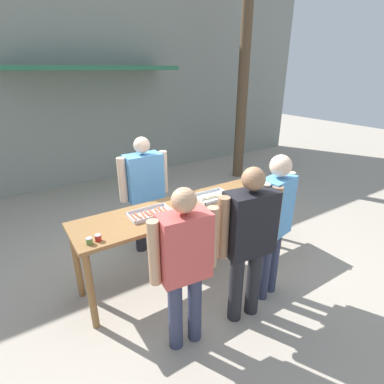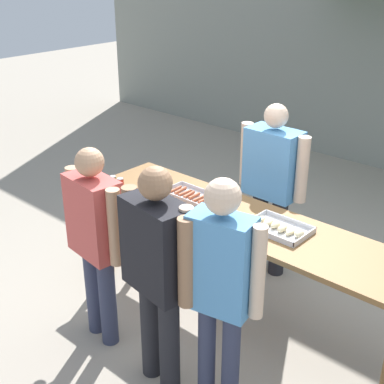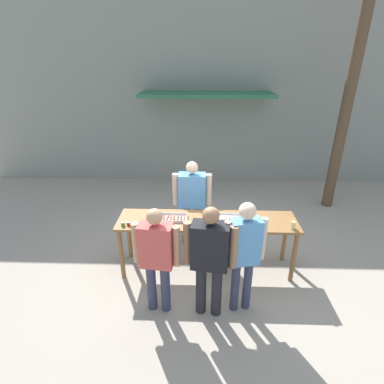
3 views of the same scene
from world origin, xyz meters
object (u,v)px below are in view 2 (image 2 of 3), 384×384
Objects in this scene: condiment_jar_mustard at (113,180)px; person_customer_with_cup at (221,280)px; person_customer_holding_hotdog at (95,232)px; person_server_behind_table at (272,177)px; food_tray_buns at (279,228)px; condiment_jar_ketchup at (120,182)px; person_customer_waiting_in_line at (158,265)px; food_tray_sausages at (192,196)px.

condiment_jar_mustard is 0.04× the size of person_customer_with_cup.
person_customer_holding_hotdog is at bearing -48.59° from condiment_jar_mustard.
person_customer_with_cup reaches higher than person_server_behind_table.
person_customer_with_cup is at bearing -80.03° from food_tray_buns.
condiment_jar_mustard and condiment_jar_ketchup have the same top height.
condiment_jar_ketchup is at bearing -23.53° from person_customer_waiting_in_line.
person_customer_with_cup is at bearing -171.22° from person_customer_holding_hotdog.
condiment_jar_mustard is (-0.72, -0.23, 0.02)m from food_tray_sausages.
person_customer_with_cup is at bearing -20.15° from condiment_jar_mustard.
food_tray_buns is at bearing -52.56° from person_server_behind_table.
person_server_behind_table is 1.72m from person_customer_waiting_in_line.
person_customer_with_cup is (0.72, -1.61, 0.04)m from person_server_behind_table.
person_customer_waiting_in_line is (0.28, -1.70, 0.01)m from person_server_behind_table.
person_server_behind_table is at bearing -77.37° from person_customer_with_cup.
food_tray_buns is 0.94m from person_server_behind_table.
food_tray_buns is at bearing 8.52° from condiment_jar_mustard.
person_customer_waiting_in_line reaches higher than food_tray_sausages.
food_tray_sausages is 1.05× the size of food_tray_buns.
person_customer_holding_hotdog is (-0.12, -0.91, -0.01)m from food_tray_sausages.
condiment_jar_ketchup is 0.04× the size of person_customer_with_cup.
food_tray_sausages is at bearing 19.18° from condiment_jar_ketchup.
person_customer_waiting_in_line reaches higher than condiment_jar_mustard.
person_server_behind_table is 0.99× the size of person_customer_waiting_in_line.
person_customer_with_cup is at bearing -65.64° from person_server_behind_table.
condiment_jar_ketchup is at bearing -132.88° from person_server_behind_table.
condiment_jar_mustard is 0.04× the size of person_customer_waiting_in_line.
food_tray_sausages is 0.28× the size of person_customer_waiting_in_line.
person_customer_waiting_in_line is (1.19, -0.73, 0.00)m from condiment_jar_ketchup.
food_tray_buns is at bearing 8.52° from condiment_jar_ketchup.
condiment_jar_mustard is 1.40m from person_server_behind_table.
person_customer_holding_hotdog reaches higher than food_tray_buns.
food_tray_sausages is 1.10m from person_customer_waiting_in_line.
food_tray_buns is (0.85, 0.00, 0.01)m from food_tray_sausages.
person_customer_waiting_in_line is at bearing -106.84° from food_tray_buns.
person_customer_with_cup reaches higher than person_customer_waiting_in_line.
condiment_jar_ketchup is at bearing -160.82° from food_tray_sausages.
person_server_behind_table is at bearing 46.78° from condiment_jar_ketchup.
person_server_behind_table is (0.28, 0.75, 0.01)m from food_tray_sausages.
person_customer_holding_hotdog is 0.95× the size of person_customer_with_cup.
person_customer_with_cup is 0.45m from person_customer_waiting_in_line.
person_customer_holding_hotdog is 0.97× the size of person_customer_waiting_in_line.
person_server_behind_table is 1.71m from person_customer_holding_hotdog.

